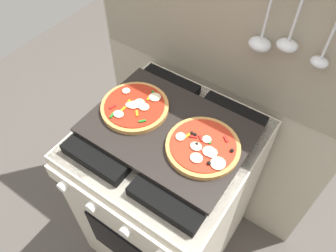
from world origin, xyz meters
name	(u,v)px	position (x,y,z in m)	size (l,w,h in m)	color
ground_plane	(168,233)	(0.00, 0.00, 0.00)	(4.00, 4.00, 0.00)	#4C4742
kitchen_backsplash	(214,97)	(0.00, 0.33, 0.79)	(1.10, 0.09, 1.55)	#B2A893
stove	(168,194)	(0.00, 0.00, 0.45)	(0.60, 0.64, 0.90)	beige
baking_tray	(168,129)	(0.00, 0.00, 0.91)	(0.54, 0.38, 0.02)	black
pizza_left	(135,106)	(-0.15, 0.01, 0.93)	(0.24, 0.24, 0.03)	#C18947
pizza_right	(203,147)	(0.14, -0.01, 0.93)	(0.24, 0.24, 0.03)	#C18947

